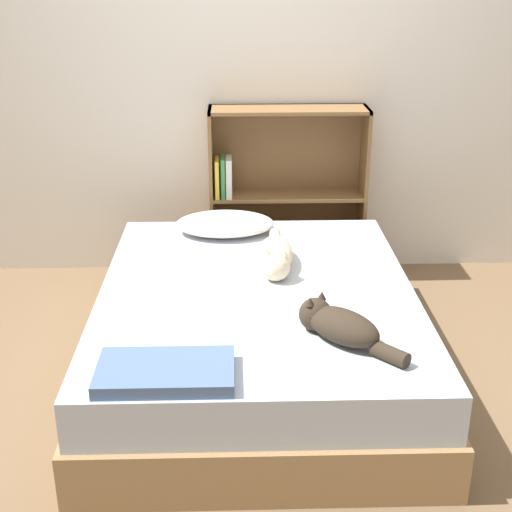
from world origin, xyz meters
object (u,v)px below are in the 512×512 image
object	(u,v)px
pillow	(225,224)
bookshelf	(283,191)
bed	(257,331)
cat_dark	(338,325)
cat_light	(276,256)

from	to	relation	value
pillow	bookshelf	bearing A→B (deg)	53.35
bed	cat_dark	distance (m)	0.63
cat_dark	bookshelf	xyz separation A→B (m)	(-0.11, 1.66, 0.02)
bookshelf	cat_dark	bearing A→B (deg)	-86.22
pillow	cat_light	world-z (taller)	cat_light
pillow	bookshelf	xyz separation A→B (m)	(0.35, 0.46, 0.04)
bed	cat_dark	xyz separation A→B (m)	(0.30, -0.48, 0.29)
cat_light	cat_dark	xyz separation A→B (m)	(0.21, -0.71, 0.00)
bed	bookshelf	bearing A→B (deg)	80.73
pillow	cat_dark	distance (m)	1.28
cat_dark	bookshelf	world-z (taller)	bookshelf
pillow	bookshelf	size ratio (longest dim) A/B	0.51
pillow	cat_light	size ratio (longest dim) A/B	0.88
bookshelf	bed	bearing A→B (deg)	-99.27
cat_light	bed	bearing A→B (deg)	-19.83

